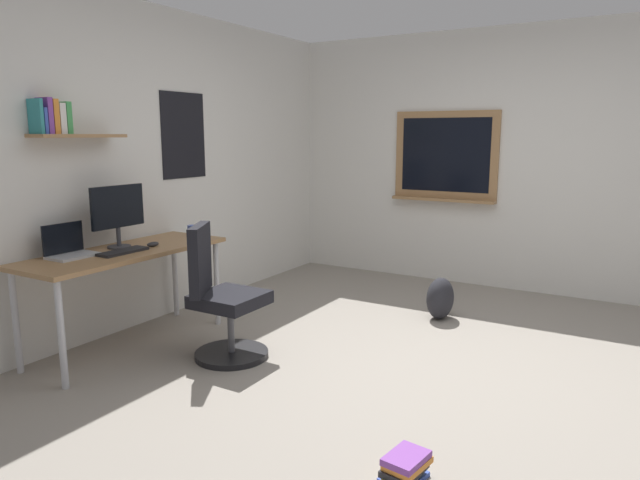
# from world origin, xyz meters

# --- Properties ---
(ground_plane) EXTENTS (5.20, 5.20, 0.00)m
(ground_plane) POSITION_xyz_m (0.00, 0.00, 0.00)
(ground_plane) COLOR gray
(ground_plane) RESTS_ON ground
(wall_back) EXTENTS (5.00, 0.30, 2.60)m
(wall_back) POSITION_xyz_m (-0.01, 2.45, 1.30)
(wall_back) COLOR silver
(wall_back) RESTS_ON ground
(wall_right) EXTENTS (0.22, 5.00, 2.60)m
(wall_right) POSITION_xyz_m (2.45, 0.03, 1.30)
(wall_right) COLOR silver
(wall_right) RESTS_ON ground
(desk) EXTENTS (1.56, 0.59, 0.73)m
(desk) POSITION_xyz_m (-0.70, 2.07, 0.66)
(desk) COLOR #997047
(desk) RESTS_ON ground
(office_chair) EXTENTS (0.55, 0.56, 0.95)m
(office_chair) POSITION_xyz_m (-0.52, 1.33, 0.41)
(office_chair) COLOR black
(office_chair) RESTS_ON ground
(laptop) EXTENTS (0.31, 0.21, 0.23)m
(laptop) POSITION_xyz_m (-1.05, 2.22, 0.79)
(laptop) COLOR #ADAFB5
(laptop) RESTS_ON desk
(monitor_primary) EXTENTS (0.46, 0.17, 0.46)m
(monitor_primary) POSITION_xyz_m (-0.66, 2.17, 1.00)
(monitor_primary) COLOR #38383D
(monitor_primary) RESTS_ON desk
(keyboard) EXTENTS (0.37, 0.13, 0.02)m
(keyboard) POSITION_xyz_m (-0.77, 2.00, 0.74)
(keyboard) COLOR black
(keyboard) RESTS_ON desk
(computer_mouse) EXTENTS (0.10, 0.06, 0.03)m
(computer_mouse) POSITION_xyz_m (-0.49, 2.00, 0.75)
(computer_mouse) COLOR #262628
(computer_mouse) RESTS_ON desk
(coffee_mug) EXTENTS (0.08, 0.08, 0.09)m
(coffee_mug) POSITION_xyz_m (-0.02, 2.05, 0.78)
(coffee_mug) COLOR #334CA5
(coffee_mug) RESTS_ON desk
(backpack) EXTENTS (0.32, 0.22, 0.36)m
(backpack) POSITION_xyz_m (1.11, 0.29, 0.18)
(backpack) COLOR #232328
(backpack) RESTS_ON ground
(book_stack_on_floor) EXTENTS (0.26, 0.21, 0.14)m
(book_stack_on_floor) POSITION_xyz_m (-1.25, -0.36, 0.07)
(book_stack_on_floor) COLOR #3851B2
(book_stack_on_floor) RESTS_ON ground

